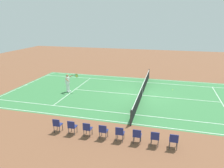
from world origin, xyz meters
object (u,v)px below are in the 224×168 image
Objects in this scene: tennis_player_near at (68,82)px; spectator_chair_3 at (120,133)px; tennis_net at (142,90)px; spectator_chair_5 at (87,128)px; spectator_chair_1 at (155,137)px; spectator_chair_2 at (137,135)px; spectator_chair_4 at (103,130)px; spectator_chair_7 at (57,124)px; spectator_chair_0 at (174,140)px; tennis_ball at (173,90)px; spectator_chair_6 at (72,126)px.

tennis_player_near is 1.93× the size of spectator_chair_3.
tennis_net is 6.89× the size of tennis_player_near.
tennis_net reaches higher than spectator_chair_5.
spectator_chair_3 is 1.88m from spectator_chair_5.
spectator_chair_1 and spectator_chair_2 have the same top height.
spectator_chair_2 is 1.00× the size of spectator_chair_3.
spectator_chair_4 is 1.00× the size of spectator_chair_7.
tennis_ball is at bearing -90.26° from spectator_chair_0.
spectator_chair_5 is (1.88, 0.00, 0.00)m from spectator_chair_3.
spectator_chair_0 is at bearing 180.00° from spectator_chair_2.
spectator_chair_0 is 1.00× the size of spectator_chair_6.
spectator_chair_3 is at bearing 180.00° from spectator_chair_6.
spectator_chair_3 is (-6.42, 6.90, -0.41)m from tennis_player_near.
tennis_player_near is 25.71× the size of tennis_ball.
tennis_ball is at bearing -119.99° from spectator_chair_6.
spectator_chair_3 is at bearing 0.00° from spectator_chair_0.
tennis_ball is 9.92m from spectator_chair_1.
tennis_net is 8.69m from spectator_chair_7.
spectator_chair_1 is (0.99, 9.86, 0.49)m from tennis_ball.
spectator_chair_5 is at bearing 0.00° from spectator_chair_4.
tennis_net is 13.30× the size of spectator_chair_6.
spectator_chair_1 is 0.94m from spectator_chair_2.
spectator_chair_2 is 1.00× the size of spectator_chair_5.
tennis_net is 7.72m from spectator_chair_2.
tennis_player_near is 7.40m from spectator_chair_7.
spectator_chair_3 is at bearing 180.00° from spectator_chair_5.
spectator_chair_6 is (4.70, 0.00, 0.00)m from spectator_chair_1.
spectator_chair_7 is (4.70, 0.00, 0.00)m from spectator_chair_2.
spectator_chair_3 is at bearing 73.78° from tennis_ball.
spectator_chair_2 is at bearing 0.00° from spectator_chair_0.
spectator_chair_3 is 3.76m from spectator_chair_7.
tennis_ball is 0.08× the size of spectator_chair_4.
spectator_chair_4 and spectator_chair_5 have the same top height.
spectator_chair_5 is at bearing 0.00° from spectator_chair_2.
spectator_chair_6 reaches higher than tennis_ball.
spectator_chair_5 is at bearing 0.00° from spectator_chair_1.
spectator_chair_4 is at bearing 0.00° from spectator_chair_0.
spectator_chair_1 is (-8.30, 6.90, -0.41)m from tennis_player_near.
tennis_net is 8.10m from spectator_chair_0.
spectator_chair_6 is at bearing 0.00° from spectator_chair_3.
spectator_chair_7 is at bearing 0.00° from spectator_chair_6.
tennis_player_near is 9.79m from tennis_ball.
spectator_chair_0 is (0.04, 9.86, 0.49)m from tennis_ball.
spectator_chair_7 is at bearing 0.00° from spectator_chair_0.
spectator_chair_4 is 1.00× the size of spectator_chair_5.
tennis_player_near is 11.54m from spectator_chair_0.
tennis_ball is (-9.29, -2.96, -0.90)m from tennis_player_near.
tennis_ball is 0.08× the size of spectator_chair_7.
spectator_chair_0 and spectator_chair_6 have the same top height.
spectator_chair_2 is 1.00× the size of spectator_chair_7.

